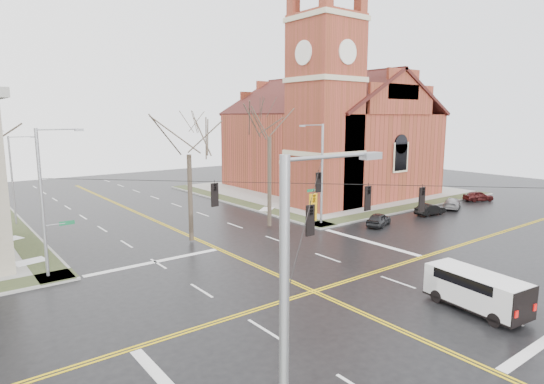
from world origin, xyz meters
TOP-DOWN VIEW (x-y plane):
  - ground at (0.00, 0.00)m, footprint 120.00×120.00m
  - sidewalks at (0.00, 0.00)m, footprint 80.00×80.00m
  - road_markings at (0.00, 0.00)m, footprint 100.00×100.00m
  - church at (24.76, 24.78)m, footprint 24.28×27.48m
  - signal_pole_ne at (11.32, 11.50)m, footprint 2.75×0.22m
  - signal_pole_nw at (-11.32, 11.50)m, footprint 2.75×0.22m
  - signal_pole_sw at (-11.32, -11.50)m, footprint 2.75×0.22m
  - span_wires at (0.00, 0.00)m, footprint 23.02×23.02m
  - traffic_signals at (-0.00, -0.67)m, footprint 8.21×8.26m
  - streetlight_north_a at (-10.65, 28.00)m, footprint 2.30×0.20m
  - cargo_van at (4.91, -6.67)m, footprint 2.59×5.34m
  - parked_car_a at (15.28, 7.94)m, footprint 3.84×2.63m
  - parked_car_b at (23.01, 7.78)m, footprint 3.56×1.51m
  - parked_car_c at (27.77, 8.24)m, footprint 4.21×3.05m
  - parked_car_d at (34.13, 8.77)m, footprint 3.78×2.72m
  - tree_nw_near at (-0.71, 13.44)m, footprint 4.00×4.00m
  - tree_ne at (7.05, 13.47)m, footprint 4.00×4.00m

SIDE VIEW (x-z plane):
  - ground at x=0.00m, z-range 0.00..0.00m
  - road_markings at x=0.00m, z-range 0.00..0.01m
  - sidewalks at x=0.00m, z-range -0.01..0.16m
  - parked_car_c at x=27.77m, z-range 0.00..1.13m
  - parked_car_b at x=23.01m, z-range 0.00..1.14m
  - parked_car_d at x=34.13m, z-range 0.00..1.19m
  - parked_car_a at x=15.28m, z-range 0.00..1.21m
  - cargo_van at x=4.91m, z-range 0.18..2.13m
  - streetlight_north_a at x=-10.65m, z-range 0.47..8.47m
  - signal_pole_ne at x=11.32m, z-range 0.45..9.45m
  - signal_pole_nw at x=-11.32m, z-range 0.45..9.45m
  - signal_pole_sw at x=-11.32m, z-range 0.45..9.45m
  - traffic_signals at x=0.00m, z-range 4.80..6.10m
  - span_wires at x=0.00m, z-range 6.18..6.22m
  - tree_nw_near at x=-0.71m, z-range 2.29..12.45m
  - church at x=24.76m, z-range -5.32..22.18m
  - tree_ne at x=7.05m, z-range 2.65..14.53m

